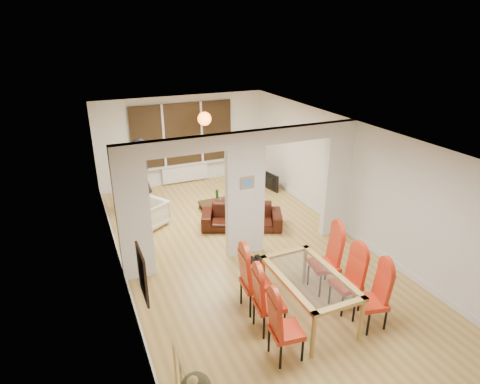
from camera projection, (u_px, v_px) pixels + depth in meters
floor at (245, 251)px, 8.49m from camera, size 5.00×9.00×0.01m
room_walls at (245, 195)px, 7.99m from camera, size 5.00×9.00×2.60m
divider_wall at (245, 195)px, 7.99m from camera, size 5.00×0.18×2.60m
bay_window_blinds at (183, 134)px, 11.67m from camera, size 3.00×0.08×1.80m
radiator at (185, 173)px, 12.10m from camera, size 1.40×0.08×0.50m
pendant_light at (204, 119)px, 10.56m from camera, size 0.36×0.36×0.36m
stair_newel at (182, 380)px, 4.74m from camera, size 0.40×1.20×1.10m
wall_poster at (142, 274)px, 4.93m from camera, size 0.04×0.52×0.67m
pillar_photo at (247, 183)px, 7.79m from camera, size 0.30×0.03×0.25m
dining_table at (308, 296)px, 6.47m from camera, size 0.94×1.68×0.79m
dining_chair_la at (287, 326)px, 5.61m from camera, size 0.48×0.48×1.08m
dining_chair_lb at (270, 300)px, 6.14m from camera, size 0.49×0.49×1.09m
dining_chair_lc at (256, 279)px, 6.59m from camera, size 0.49×0.49×1.14m
dining_chair_ra at (372, 298)px, 6.21m from camera, size 0.50×0.50×1.05m
dining_chair_rb at (346, 281)px, 6.61m from camera, size 0.44×0.44×1.06m
dining_chair_rc at (325, 261)px, 7.08m from camera, size 0.54×0.54×1.16m
sofa at (242, 217)px, 9.42m from camera, size 2.00×1.41×0.54m
armchair at (151, 213)px, 9.47m from camera, size 0.94×0.95×0.63m
person at (141, 177)px, 9.93m from camera, size 0.82×0.69×1.92m
television at (266, 181)px, 11.62m from camera, size 0.88×0.26×0.50m
coffee_table at (217, 205)px, 10.44m from camera, size 0.94×0.55×0.20m
bottle at (217, 194)px, 10.44m from camera, size 0.07×0.07×0.30m
bowl at (220, 200)px, 10.39m from camera, size 0.23×0.23×0.06m
shoes at (256, 260)px, 8.08m from camera, size 0.23×0.25×0.09m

